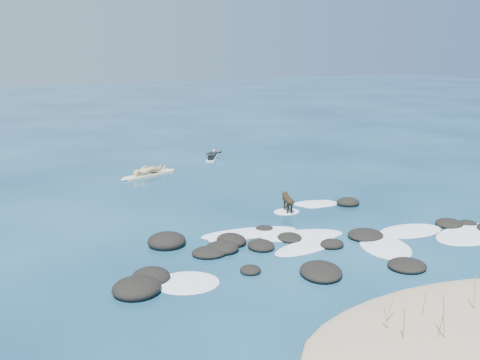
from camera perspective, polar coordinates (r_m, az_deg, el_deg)
ground at (r=20.19m, az=5.44°, el=-4.94°), size 160.00×160.00×0.00m
sand_dune at (r=14.41m, az=22.98°, el=-14.29°), size 9.00×4.40×0.60m
dune_grass at (r=13.57m, az=20.74°, el=-13.07°), size 3.06×1.26×1.23m
reef_rocks at (r=17.68m, az=4.40°, el=-7.41°), size 14.86×7.42×0.57m
breaking_foam at (r=19.56m, az=11.29°, el=-5.77°), size 13.68×7.52×0.12m
standing_surfer_rig at (r=28.03m, az=-9.77°, el=1.99°), size 3.30×1.50×1.94m
paddling_surfer_rig at (r=32.03m, az=-2.97°, el=2.56°), size 1.58×2.16×0.40m
dog at (r=21.69m, az=5.10°, el=-2.11°), size 0.52×1.24×0.80m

